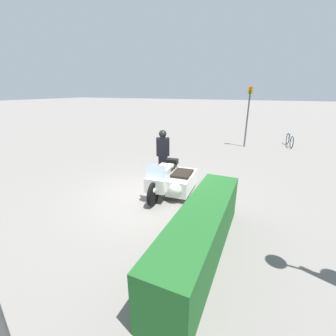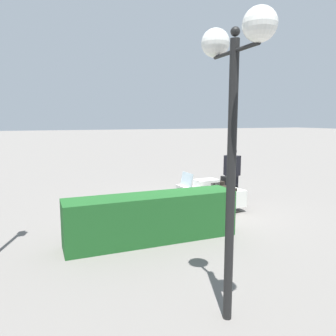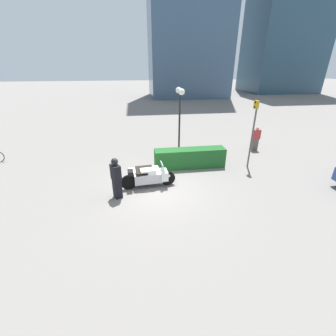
{
  "view_description": "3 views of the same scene",
  "coord_description": "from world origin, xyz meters",
  "views": [
    {
      "loc": [
        5.81,
        3.18,
        3.24
      ],
      "look_at": [
        -0.04,
        0.56,
        1.02
      ],
      "focal_mm": 24.0,
      "sensor_mm": 36.0,
      "label": 1
    },
    {
      "loc": [
        4.41,
        9.02,
        2.75
      ],
      "look_at": [
        0.64,
        -0.31,
        1.25
      ],
      "focal_mm": 35.0,
      "sensor_mm": 36.0,
      "label": 2
    },
    {
      "loc": [
        -0.85,
        -9.07,
        5.29
      ],
      "look_at": [
        0.5,
        0.02,
        1.04
      ],
      "focal_mm": 24.0,
      "sensor_mm": 36.0,
      "label": 3
    }
  ],
  "objects": [
    {
      "name": "traffic_light_near",
      "position": [
        5.29,
        1.77,
        2.38
      ],
      "size": [
        0.23,
        0.27,
        3.65
      ],
      "rotation": [
        0.0,
        0.0,
        3.26
      ],
      "color": "#4C4C4C",
      "rests_on": "ground"
    },
    {
      "name": "ground_plane",
      "position": [
        0.0,
        0.0,
        0.0
      ],
      "size": [
        160.0,
        160.0,
        0.0
      ],
      "primitive_type": "plane",
      "color": "slate"
    },
    {
      "name": "officer_rider",
      "position": [
        -1.78,
        -0.43,
        0.97
      ],
      "size": [
        0.5,
        0.58,
        1.83
      ],
      "rotation": [
        0.0,
        0.0,
        0.47
      ],
      "color": "black",
      "rests_on": "ground"
    },
    {
      "name": "twin_lamp_post",
      "position": [
        2.07,
        5.42,
        3.2
      ],
      "size": [
        0.39,
        1.35,
        3.98
      ],
      "color": "black",
      "rests_on": "ground"
    },
    {
      "name": "hedge_bush_curbside",
      "position": [
        2.05,
        2.23,
        0.54
      ],
      "size": [
        3.92,
        0.82,
        1.07
      ],
      "primitive_type": "cube",
      "color": "#1E5623",
      "rests_on": "ground"
    },
    {
      "name": "police_motorcycle",
      "position": [
        -0.39,
        0.58,
        0.48
      ],
      "size": [
        2.56,
        1.24,
        1.18
      ],
      "rotation": [
        0.0,
        0.0,
        0.08
      ],
      "color": "black",
      "rests_on": "ground"
    },
    {
      "name": "pedestrian_bystander",
      "position": [
        7.05,
        4.28,
        0.81
      ],
      "size": [
        0.46,
        0.28,
        1.62
      ],
      "rotation": [
        0.0,
        0.0,
        1.58
      ],
      "color": "brown",
      "rests_on": "ground"
    }
  ]
}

